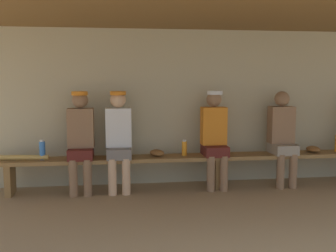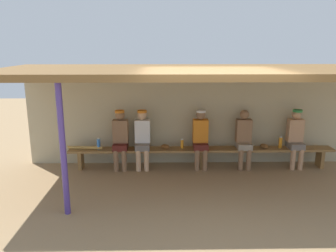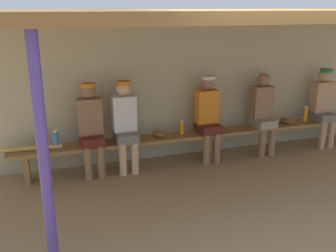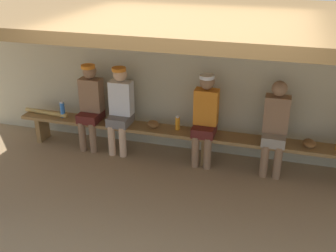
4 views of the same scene
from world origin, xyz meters
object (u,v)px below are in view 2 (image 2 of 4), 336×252
(player_leftmost, at_px, (142,137))
(baseball_glove_worn, at_px, (264,146))
(player_in_blue, at_px, (201,136))
(water_bottle_orange, at_px, (182,144))
(player_shirtless_tan, at_px, (244,137))
(player_near_post, at_px, (296,136))
(water_bottle_green, at_px, (280,142))
(baseball_glove_tan, at_px, (165,146))
(player_in_white, at_px, (120,137))
(support_post, at_px, (63,151))
(bench, at_px, (201,151))
(water_bottle_blue, at_px, (99,144))
(baseball_bat, at_px, (85,148))

(player_leftmost, relative_size, baseball_glove_worn, 5.60)
(player_in_blue, height_order, water_bottle_orange, player_in_blue)
(player_shirtless_tan, bearing_deg, player_near_post, 0.02)
(water_bottle_green, relative_size, baseball_glove_tan, 1.10)
(player_in_white, xyz_separation_m, player_near_post, (3.97, 0.00, 0.00))
(player_in_blue, bearing_deg, player_in_white, 180.00)
(water_bottle_green, bearing_deg, baseball_glove_worn, -177.24)
(baseball_glove_tan, bearing_deg, player_shirtless_tan, 59.77)
(player_near_post, bearing_deg, support_post, -155.51)
(bench, relative_size, player_leftmost, 4.46)
(support_post, bearing_deg, player_leftmost, 61.41)
(water_bottle_blue, height_order, baseball_glove_worn, water_bottle_blue)
(water_bottle_orange, bearing_deg, baseball_glove_tan, -178.26)
(player_leftmost, xyz_separation_m, player_in_blue, (1.31, 0.00, 0.00))
(support_post, bearing_deg, player_in_white, 72.84)
(player_leftmost, bearing_deg, baseball_glove_worn, 0.10)
(player_in_white, relative_size, player_leftmost, 1.00)
(player_shirtless_tan, xyz_separation_m, player_in_white, (-2.79, 0.00, 0.02))
(player_leftmost, bearing_deg, support_post, -118.59)
(bench, distance_m, baseball_glove_worn, 1.44)
(player_shirtless_tan, height_order, baseball_glove_worn, player_shirtless_tan)
(player_in_blue, height_order, baseball_glove_tan, player_in_blue)
(water_bottle_orange, bearing_deg, baseball_bat, -179.13)
(water_bottle_orange, xyz_separation_m, baseball_bat, (-2.20, -0.03, -0.07))
(water_bottle_orange, xyz_separation_m, baseball_glove_worn, (1.87, -0.02, -0.06))
(player_leftmost, xyz_separation_m, baseball_glove_tan, (0.52, 0.02, -0.24))
(player_leftmost, bearing_deg, player_near_post, 0.00)
(bench, xyz_separation_m, baseball_glove_tan, (-0.82, 0.02, 0.12))
(player_in_white, xyz_separation_m, baseball_bat, (-0.81, -0.00, -0.25))
(baseball_glove_tan, height_order, baseball_bat, baseball_glove_tan)
(player_leftmost, height_order, baseball_glove_tan, player_leftmost)
(baseball_bat, bearing_deg, player_in_blue, 5.19)
(water_bottle_orange, xyz_separation_m, baseball_glove_tan, (-0.38, -0.01, -0.06))
(water_bottle_orange, relative_size, baseball_glove_tan, 0.91)
(player_in_blue, bearing_deg, water_bottle_blue, -179.52)
(player_in_white, distance_m, baseball_glove_worn, 3.27)
(water_bottle_green, bearing_deg, player_near_post, -4.11)
(water_bottle_green, distance_m, baseball_bat, 4.45)
(player_in_blue, distance_m, baseball_glove_tan, 0.83)
(player_shirtless_tan, relative_size, baseball_bat, 1.70)
(support_post, relative_size, baseball_glove_tan, 9.17)
(water_bottle_green, relative_size, baseball_bat, 0.34)
(player_in_white, bearing_deg, player_in_blue, 0.00)
(support_post, bearing_deg, baseball_glove_tan, 51.93)
(player_leftmost, distance_m, water_bottle_orange, 0.91)
(player_near_post, xyz_separation_m, water_bottle_green, (-0.32, 0.02, -0.16))
(player_leftmost, height_order, water_bottle_orange, player_leftmost)
(player_in_blue, relative_size, water_bottle_orange, 6.19)
(baseball_glove_tan, bearing_deg, player_in_white, -118.59)
(player_shirtless_tan, xyz_separation_m, baseball_bat, (-3.60, -0.00, -0.24))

